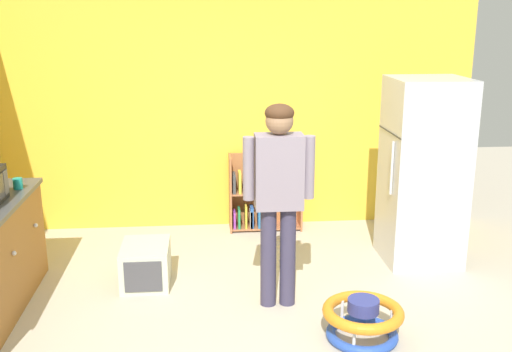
# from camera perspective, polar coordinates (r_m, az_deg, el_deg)

# --- Properties ---
(ground_plane) EXTENTS (12.00, 12.00, 0.00)m
(ground_plane) POSITION_cam_1_polar(r_m,az_deg,el_deg) (4.90, 0.29, -13.58)
(ground_plane) COLOR #B4AA97
(ground_plane) RESTS_ON ground
(back_wall) EXTENTS (5.20, 0.06, 2.70)m
(back_wall) POSITION_cam_1_polar(r_m,az_deg,el_deg) (6.70, -1.54, 6.52)
(back_wall) COLOR gold
(back_wall) RESTS_ON ground
(refrigerator) EXTENTS (0.73, 0.68, 1.78)m
(refrigerator) POSITION_cam_1_polar(r_m,az_deg,el_deg) (5.97, 15.50, 0.38)
(refrigerator) COLOR #B7BABF
(refrigerator) RESTS_ON ground
(bookshelf) EXTENTS (0.80, 0.28, 0.85)m
(bookshelf) POSITION_cam_1_polar(r_m,az_deg,el_deg) (6.75, 0.39, -1.98)
(bookshelf) COLOR #A3633E
(bookshelf) RESTS_ON ground
(standing_person) EXTENTS (0.57, 0.23, 1.68)m
(standing_person) POSITION_cam_1_polar(r_m,az_deg,el_deg) (4.80, 2.16, -0.98)
(standing_person) COLOR #38334C
(standing_person) RESTS_ON ground
(baby_walker) EXTENTS (0.60, 0.60, 0.32)m
(baby_walker) POSITION_cam_1_polar(r_m,az_deg,el_deg) (4.68, 10.02, -13.16)
(baby_walker) COLOR #274CB5
(baby_walker) RESTS_ON ground
(pet_carrier) EXTENTS (0.42, 0.55, 0.36)m
(pet_carrier) POSITION_cam_1_polar(r_m,az_deg,el_deg) (5.56, -10.34, -8.17)
(pet_carrier) COLOR beige
(pet_carrier) RESTS_ON ground
(teal_cup) EXTENTS (0.08, 0.08, 0.09)m
(teal_cup) POSITION_cam_1_polar(r_m,az_deg,el_deg) (5.54, -21.53, -0.67)
(teal_cup) COLOR teal
(teal_cup) RESTS_ON kitchen_counter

